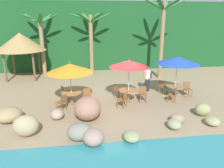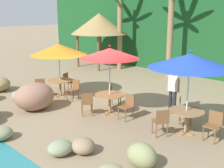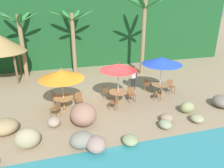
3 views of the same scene
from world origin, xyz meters
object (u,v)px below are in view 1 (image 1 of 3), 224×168
object	(u,v)px
chair_orange_left	(62,102)
chair_blue_left	(174,94)
dining_table_orange	(72,94)
dining_table_blue	(175,88)
umbrella_blue	(178,60)
umbrella_orange	(70,68)
palm_tree_second	(91,33)
chair_red_inland	(117,90)
palapa_hut	(20,42)
palm_tree_third	(163,26)
chair_blue_inland	(162,86)
chair_red_left	(124,99)
umbrella_red	(129,64)
chair_blue_seaward	(187,88)
waiter_in_white	(148,77)
palm_tree_nearest	(41,36)
dining_table_red	(128,92)
chair_orange_seaward	(87,95)
chair_red_seaward	(143,93)
chair_orange_inland	(65,92)

from	to	relation	value
chair_orange_left	chair_blue_left	size ratio (longest dim) A/B	1.00
dining_table_orange	chair_blue_left	world-z (taller)	chair_blue_left
dining_table_blue	umbrella_blue	bearing A→B (deg)	-14.04
umbrella_orange	palm_tree_second	world-z (taller)	palm_tree_second
chair_red_inland	palapa_hut	xyz separation A→B (m)	(-6.69, 5.41, 2.34)
palm_tree_third	chair_blue_inland	bearing A→B (deg)	-106.91
palapa_hut	dining_table_blue	bearing A→B (deg)	-29.26
chair_red_left	palm_tree_second	bearing A→B (deg)	101.04
chair_red_left	palm_tree_third	size ratio (longest dim) A/B	0.15
dining_table_orange	chair_blue_left	size ratio (longest dim) A/B	1.26
umbrella_red	palapa_hut	world-z (taller)	palapa_hut
chair_red_inland	dining_table_blue	world-z (taller)	chair_red_inland
chair_blue_left	palm_tree_second	world-z (taller)	palm_tree_second
chair_orange_left	chair_blue_seaward	xyz separation A→B (m)	(7.39, 1.24, 0.00)
palm_tree_third	palapa_hut	distance (m)	10.88
waiter_in_white	chair_blue_left	bearing A→B (deg)	-64.78
chair_red_inland	umbrella_blue	xyz separation A→B (m)	(3.45, -0.27, 1.77)
dining_table_orange	palm_tree_nearest	world-z (taller)	palm_tree_nearest
chair_blue_left	chair_orange_left	bearing A→B (deg)	-176.69
dining_table_orange	palapa_hut	bearing A→B (deg)	123.66
dining_table_orange	chair_red_inland	xyz separation A→B (m)	(2.65, 0.65, -0.10)
dining_table_red	chair_blue_left	xyz separation A→B (m)	(2.56, -0.35, -0.10)
palm_tree_second	chair_orange_seaward	bearing A→B (deg)	-94.65
chair_blue_inland	palm_tree_second	bearing A→B (deg)	128.50
dining_table_orange	dining_table_blue	bearing A→B (deg)	3.59
dining_table_blue	chair_blue_inland	world-z (taller)	chair_blue_inland
chair_red_seaward	palm_tree_nearest	distance (m)	9.56
chair_red_seaward	chair_blue_seaward	distance (m)	2.98
palm_tree_third	chair_orange_seaward	bearing A→B (deg)	-141.61
palm_tree_nearest	waiter_in_white	xyz separation A→B (m)	(7.28, -4.78, -2.30)
chair_orange_inland	chair_blue_inland	world-z (taller)	same
dining_table_orange	umbrella_blue	bearing A→B (deg)	3.59
chair_red_seaward	dining_table_blue	world-z (taller)	chair_red_seaward
umbrella_orange	waiter_in_white	size ratio (longest dim) A/B	1.43
dining_table_orange	palm_tree_third	size ratio (longest dim) A/B	0.18
umbrella_blue	palm_tree_nearest	distance (m)	10.57
dining_table_blue	palm_tree_second	world-z (taller)	palm_tree_second
chair_red_seaward	dining_table_blue	bearing A→B (deg)	10.28
dining_table_blue	palm_tree_nearest	size ratio (longest dim) A/B	0.22
chair_orange_left	dining_table_red	size ratio (longest dim) A/B	0.79
chair_blue_inland	palapa_hut	world-z (taller)	palapa_hut
chair_orange_left	palm_tree_third	world-z (taller)	palm_tree_third
chair_orange_seaward	palapa_hut	size ratio (longest dim) A/B	0.23
umbrella_red	chair_blue_inland	bearing A→B (deg)	24.24
dining_table_red	chair_blue_inland	bearing A→B (deg)	24.24
chair_red_seaward	chair_blue_inland	distance (m)	1.88
chair_orange_inland	chair_red_left	distance (m)	3.53
umbrella_orange	chair_orange_left	xyz separation A→B (m)	(-0.44, -0.73, -1.58)
dining_table_red	chair_blue_seaward	bearing A→B (deg)	8.03
dining_table_orange	chair_blue_inland	distance (m)	5.68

